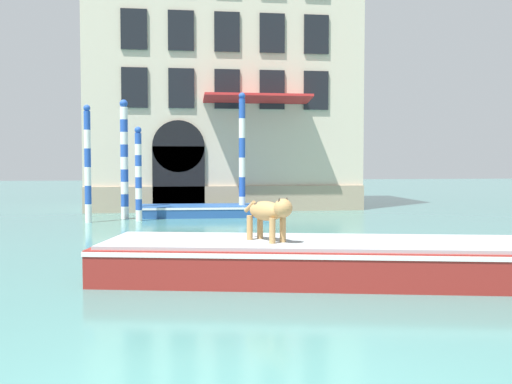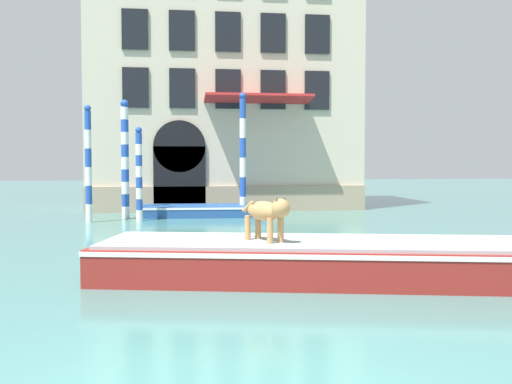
{
  "view_description": "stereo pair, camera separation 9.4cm",
  "coord_description": "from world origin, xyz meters",
  "px_view_note": "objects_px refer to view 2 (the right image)",
  "views": [
    {
      "loc": [
        -0.47,
        -5.01,
        2.15
      ],
      "look_at": [
        1.95,
        12.65,
        1.2
      ],
      "focal_mm": 42.0,
      "sensor_mm": 36.0,
      "label": 1
    },
    {
      "loc": [
        -0.37,
        -5.02,
        2.15
      ],
      "look_at": [
        1.95,
        12.65,
        1.2
      ],
      "focal_mm": 42.0,
      "sensor_mm": 36.0,
      "label": 2
    }
  ],
  "objects_px": {
    "dog_on_deck": "(267,212)",
    "mooring_pole_1": "(243,154)",
    "mooring_pole_2": "(125,159)",
    "mooring_pole_3": "(88,163)",
    "boat_foreground": "(316,259)",
    "mooring_pole_0": "(139,173)",
    "boat_moored_near_palazzo": "(204,210)"
  },
  "relations": [
    {
      "from": "dog_on_deck",
      "to": "mooring_pole_1",
      "type": "distance_m",
      "value": 12.51
    },
    {
      "from": "dog_on_deck",
      "to": "boat_moored_near_palazzo",
      "type": "height_order",
      "value": "dog_on_deck"
    },
    {
      "from": "mooring_pole_2",
      "to": "mooring_pole_1",
      "type": "bearing_deg",
      "value": 6.94
    },
    {
      "from": "boat_foreground",
      "to": "mooring_pole_2",
      "type": "relative_size",
      "value": 1.89
    },
    {
      "from": "dog_on_deck",
      "to": "mooring_pole_3",
      "type": "xyz_separation_m",
      "value": [
        -4.6,
        10.69,
        0.81
      ]
    },
    {
      "from": "dog_on_deck",
      "to": "boat_foreground",
      "type": "bearing_deg",
      "value": 59.33
    },
    {
      "from": "dog_on_deck",
      "to": "boat_moored_near_palazzo",
      "type": "bearing_deg",
      "value": 150.72
    },
    {
      "from": "dog_on_deck",
      "to": "mooring_pole_3",
      "type": "relative_size",
      "value": 0.27
    },
    {
      "from": "mooring_pole_0",
      "to": "mooring_pole_2",
      "type": "xyz_separation_m",
      "value": [
        -0.55,
        0.88,
        0.52
      ]
    },
    {
      "from": "mooring_pole_1",
      "to": "mooring_pole_2",
      "type": "height_order",
      "value": "mooring_pole_1"
    },
    {
      "from": "boat_moored_near_palazzo",
      "to": "mooring_pole_2",
      "type": "distance_m",
      "value": 3.58
    },
    {
      "from": "boat_foreground",
      "to": "mooring_pole_2",
      "type": "height_order",
      "value": "mooring_pole_2"
    },
    {
      "from": "mooring_pole_0",
      "to": "mooring_pole_2",
      "type": "bearing_deg",
      "value": 122.21
    },
    {
      "from": "mooring_pole_3",
      "to": "mooring_pole_1",
      "type": "bearing_deg",
      "value": 17.42
    },
    {
      "from": "boat_foreground",
      "to": "dog_on_deck",
      "type": "bearing_deg",
      "value": -166.79
    },
    {
      "from": "dog_on_deck",
      "to": "mooring_pole_0",
      "type": "height_order",
      "value": "mooring_pole_0"
    },
    {
      "from": "mooring_pole_0",
      "to": "boat_moored_near_palazzo",
      "type": "bearing_deg",
      "value": 32.86
    },
    {
      "from": "mooring_pole_1",
      "to": "mooring_pole_3",
      "type": "distance_m",
      "value": 5.8
    },
    {
      "from": "boat_moored_near_palazzo",
      "to": "mooring_pole_0",
      "type": "bearing_deg",
      "value": -145.25
    },
    {
      "from": "mooring_pole_1",
      "to": "mooring_pole_2",
      "type": "distance_m",
      "value": 4.43
    },
    {
      "from": "dog_on_deck",
      "to": "mooring_pole_3",
      "type": "height_order",
      "value": "mooring_pole_3"
    },
    {
      "from": "boat_moored_near_palazzo",
      "to": "mooring_pole_0",
      "type": "height_order",
      "value": "mooring_pole_0"
    },
    {
      "from": "mooring_pole_2",
      "to": "mooring_pole_3",
      "type": "relative_size",
      "value": 1.08
    },
    {
      "from": "mooring_pole_0",
      "to": "mooring_pole_1",
      "type": "bearing_deg",
      "value": 20.24
    },
    {
      "from": "mooring_pole_0",
      "to": "mooring_pole_3",
      "type": "distance_m",
      "value": 1.76
    },
    {
      "from": "boat_foreground",
      "to": "mooring_pole_0",
      "type": "bearing_deg",
      "value": 121.2
    },
    {
      "from": "boat_moored_near_palazzo",
      "to": "mooring_pole_1",
      "type": "bearing_deg",
      "value": -2.35
    },
    {
      "from": "mooring_pole_2",
      "to": "boat_moored_near_palazzo",
      "type": "bearing_deg",
      "value": 12.47
    },
    {
      "from": "dog_on_deck",
      "to": "mooring_pole_2",
      "type": "xyz_separation_m",
      "value": [
        -3.47,
        11.89,
        0.96
      ]
    },
    {
      "from": "boat_moored_near_palazzo",
      "to": "mooring_pole_2",
      "type": "xyz_separation_m",
      "value": [
        -2.91,
        -0.64,
        1.97
      ]
    },
    {
      "from": "boat_foreground",
      "to": "mooring_pole_2",
      "type": "bearing_deg",
      "value": 122.27
    },
    {
      "from": "boat_moored_near_palazzo",
      "to": "mooring_pole_2",
      "type": "relative_size",
      "value": 1.14
    }
  ]
}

